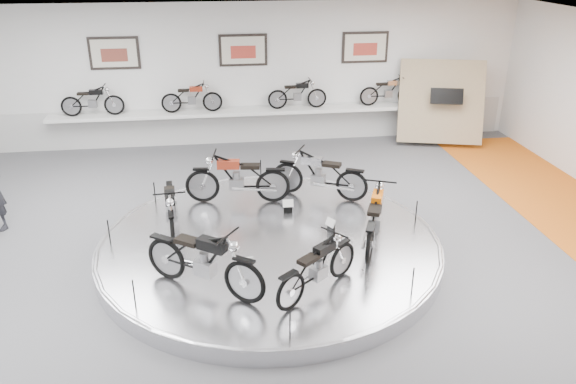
{
  "coord_description": "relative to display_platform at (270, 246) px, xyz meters",
  "views": [
    {
      "loc": [
        -0.92,
        -8.98,
        5.38
      ],
      "look_at": [
        0.39,
        0.6,
        1.12
      ],
      "focal_mm": 35.0,
      "sensor_mm": 36.0,
      "label": 1
    }
  ],
  "objects": [
    {
      "name": "platform_rim",
      "position": [
        0.0,
        0.0,
        0.12
      ],
      "size": [
        6.4,
        6.4,
        0.1
      ],
      "primitive_type": "torus",
      "color": "#B2B2BA",
      "rests_on": "display_platform"
    },
    {
      "name": "bike_e",
      "position": [
        0.57,
        -1.85,
        0.62
      ],
      "size": [
        1.59,
        1.45,
        0.94
      ],
      "primitive_type": null,
      "rotation": [
        0.0,
        0.0,
        6.97
      ],
      "color": "black",
      "rests_on": "display_platform"
    },
    {
      "name": "bike_f",
      "position": [
        1.9,
        -0.39,
        0.69
      ],
      "size": [
        1.3,
        1.94,
        1.08
      ],
      "primitive_type": null,
      "rotation": [
        0.0,
        0.0,
        7.46
      ],
      "color": "#D05806",
      "rests_on": "display_platform"
    },
    {
      "name": "poster_center",
      "position": [
        0.0,
        6.66,
        2.55
      ],
      "size": [
        1.35,
        0.06,
        0.88
      ],
      "primitive_type": "cube",
      "color": "beige",
      "rests_on": "wall_back"
    },
    {
      "name": "bike_d",
      "position": [
        -1.2,
        -1.54,
        0.71
      ],
      "size": [
        1.93,
        1.64,
        1.11
      ],
      "primitive_type": null,
      "rotation": [
        0.0,
        0.0,
        5.67
      ],
      "color": "black",
      "rests_on": "display_platform"
    },
    {
      "name": "ceiling",
      "position": [
        0.0,
        -0.3,
        3.85
      ],
      "size": [
        16.0,
        16.0,
        0.0
      ],
      "primitive_type": "plane",
      "rotation": [
        3.14,
        0.0,
        0.0
      ],
      "color": "white",
      "rests_on": "wall_back"
    },
    {
      "name": "shelf_bike_a",
      "position": [
        -4.2,
        6.4,
        1.27
      ],
      "size": [
        1.22,
        0.43,
        0.73
      ],
      "primitive_type": null,
      "color": "black",
      "rests_on": "shelf"
    },
    {
      "name": "bike_a",
      "position": [
        1.28,
        1.8,
        0.69
      ],
      "size": [
        1.92,
        1.39,
        1.07
      ],
      "primitive_type": null,
      "rotation": [
        0.0,
        0.0,
        2.68
      ],
      "color": "#9FA0A4",
      "rests_on": "display_platform"
    },
    {
      "name": "display_platform",
      "position": [
        0.0,
        0.0,
        0.0
      ],
      "size": [
        6.4,
        6.4,
        0.3
      ],
      "primitive_type": "cylinder",
      "color": "silver",
      "rests_on": "floor"
    },
    {
      "name": "wall_back",
      "position": [
        0.0,
        6.7,
        1.85
      ],
      "size": [
        16.0,
        0.0,
        16.0
      ],
      "primitive_type": "plane",
      "rotation": [
        1.57,
        0.0,
        0.0
      ],
      "color": "silver",
      "rests_on": "floor"
    },
    {
      "name": "floor",
      "position": [
        0.0,
        -0.3,
        -0.15
      ],
      "size": [
        16.0,
        16.0,
        0.0
      ],
      "primitive_type": "plane",
      "color": "#515154",
      "rests_on": "ground"
    },
    {
      "name": "dado_band",
      "position": [
        0.0,
        6.68,
        0.4
      ],
      "size": [
        15.68,
        0.04,
        1.1
      ],
      "primitive_type": "cube",
      "color": "#BCBCBA",
      "rests_on": "floor"
    },
    {
      "name": "bike_c",
      "position": [
        -1.82,
        0.59,
        0.65
      ],
      "size": [
        0.73,
        1.74,
        1.0
      ],
      "primitive_type": null,
      "rotation": [
        0.0,
        0.0,
        4.79
      ],
      "color": "black",
      "rests_on": "display_platform"
    },
    {
      "name": "bike_b",
      "position": [
        -0.49,
        1.77,
        0.71
      ],
      "size": [
        1.97,
        0.92,
        1.11
      ],
      "primitive_type": null,
      "rotation": [
        0.0,
        0.0,
        3.01
      ],
      "color": "maroon",
      "rests_on": "display_platform"
    },
    {
      "name": "shelf_bike_d",
      "position": [
        4.2,
        6.4,
        1.27
      ],
      "size": [
        1.22,
        0.43,
        0.73
      ],
      "primitive_type": null,
      "color": "#9FA0A4",
      "rests_on": "shelf"
    },
    {
      "name": "shelf",
      "position": [
        0.0,
        6.4,
        0.85
      ],
      "size": [
        11.0,
        0.55,
        0.1
      ],
      "primitive_type": "cube",
      "color": "silver",
      "rests_on": "wall_back"
    },
    {
      "name": "poster_right",
      "position": [
        3.5,
        6.66,
        2.55
      ],
      "size": [
        1.35,
        0.06,
        0.88
      ],
      "primitive_type": "cube",
      "color": "beige",
      "rests_on": "wall_back"
    },
    {
      "name": "shelf_bike_c",
      "position": [
        1.5,
        6.4,
        1.27
      ],
      "size": [
        1.22,
        0.43,
        0.73
      ],
      "primitive_type": null,
      "color": "black",
      "rests_on": "shelf"
    },
    {
      "name": "poster_left",
      "position": [
        -3.5,
        6.66,
        2.55
      ],
      "size": [
        1.35,
        0.06,
        0.88
      ],
      "primitive_type": "cube",
      "color": "beige",
      "rests_on": "wall_back"
    },
    {
      "name": "shelf_bike_b",
      "position": [
        -1.5,
        6.4,
        1.27
      ],
      "size": [
        1.22,
        0.43,
        0.73
      ],
      "primitive_type": null,
      "color": "maroon",
      "rests_on": "shelf"
    },
    {
      "name": "display_panel",
      "position": [
        5.6,
        5.8,
        1.1
      ],
      "size": [
        2.56,
        1.52,
        2.3
      ],
      "primitive_type": "cube",
      "rotation": [
        -0.35,
        0.0,
        -0.26
      ],
      "color": "#93795D",
      "rests_on": "floor"
    }
  ]
}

